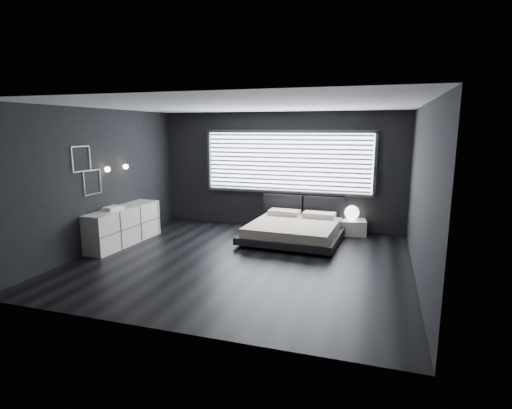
% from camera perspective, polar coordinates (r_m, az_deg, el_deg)
% --- Properties ---
extents(room, '(6.04, 6.00, 2.80)m').
position_cam_1_polar(room, '(7.16, -2.06, 2.71)').
color(room, black).
rests_on(room, ground).
extents(window, '(4.14, 0.09, 1.52)m').
position_cam_1_polar(window, '(9.65, 4.47, 6.05)').
color(window, white).
rests_on(window, ground).
extents(headboard, '(1.96, 0.16, 0.52)m').
position_cam_1_polar(headboard, '(9.66, 6.77, -0.22)').
color(headboard, black).
rests_on(headboard, ground).
extents(sconce_near, '(0.18, 0.11, 0.11)m').
position_cam_1_polar(sconce_near, '(8.58, -20.47, 4.73)').
color(sconce_near, silver).
rests_on(sconce_near, ground).
extents(sconce_far, '(0.18, 0.11, 0.11)m').
position_cam_1_polar(sconce_far, '(9.06, -18.14, 5.17)').
color(sconce_far, silver).
rests_on(sconce_far, ground).
extents(wall_art_upper, '(0.01, 0.48, 0.48)m').
position_cam_1_polar(wall_art_upper, '(8.16, -23.68, 5.98)').
color(wall_art_upper, '#47474C').
rests_on(wall_art_upper, ground).
extents(wall_art_lower, '(0.01, 0.48, 0.48)m').
position_cam_1_polar(wall_art_lower, '(8.39, -22.33, 2.96)').
color(wall_art_lower, '#47474C').
rests_on(wall_art_lower, ground).
extents(bed, '(2.11, 2.02, 0.52)m').
position_cam_1_polar(bed, '(8.72, 5.42, -3.61)').
color(bed, black).
rests_on(bed, ground).
extents(nightstand, '(0.65, 0.57, 0.34)m').
position_cam_1_polar(nightstand, '(9.46, 13.63, -3.17)').
color(nightstand, silver).
rests_on(nightstand, ground).
extents(orb_lamp, '(0.33, 0.33, 0.33)m').
position_cam_1_polar(orb_lamp, '(9.43, 13.54, -1.13)').
color(orb_lamp, white).
rests_on(orb_lamp, nightstand).
extents(dresser, '(0.65, 1.98, 0.78)m').
position_cam_1_polar(dresser, '(8.88, -18.55, -2.87)').
color(dresser, silver).
rests_on(dresser, ground).
extents(book_stack, '(0.37, 0.43, 0.08)m').
position_cam_1_polar(book_stack, '(8.56, -19.75, -0.52)').
color(book_stack, white).
rests_on(book_stack, dresser).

